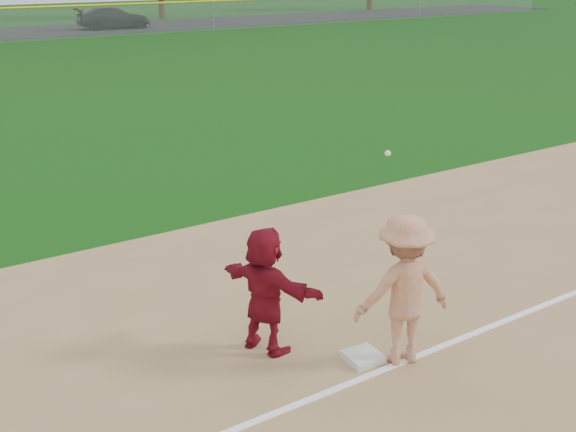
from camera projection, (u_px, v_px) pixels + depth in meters
ground at (352, 341)px, 9.47m from camera, size 160.00×160.00×0.00m
foul_line at (394, 366)px, 8.84m from camera, size 60.00×0.10×0.01m
first_base at (363, 357)px, 8.95m from camera, size 0.46×0.46×0.09m
base_runner at (265, 290)px, 8.97m from camera, size 0.95×1.61×1.65m
car_right at (113, 18)px, 52.13m from camera, size 5.50×2.84×1.52m
first_base_play at (404, 290)px, 8.68m from camera, size 1.38×1.03×2.59m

